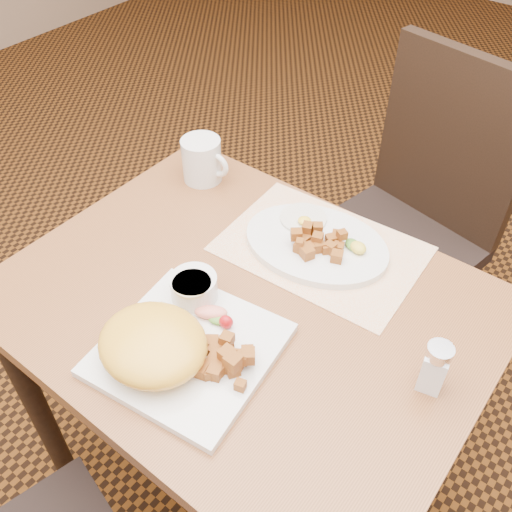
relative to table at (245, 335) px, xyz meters
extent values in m
plane|color=black|center=(0.00, 0.00, -0.64)|extent=(8.00, 8.00, 0.00)
cube|color=brown|center=(0.00, 0.00, 0.09)|extent=(0.90, 0.70, 0.03)
cylinder|color=black|center=(-0.40, -0.30, -0.28)|extent=(0.05, 0.05, 0.71)
cylinder|color=black|center=(-0.40, 0.30, -0.28)|extent=(0.05, 0.05, 0.71)
cylinder|color=black|center=(0.40, 0.30, -0.28)|extent=(0.05, 0.05, 0.71)
cube|color=black|center=(0.03, 0.61, -0.19)|extent=(0.49, 0.49, 0.05)
cylinder|color=black|center=(0.24, 0.75, -0.43)|extent=(0.04, 0.04, 0.42)
cylinder|color=black|center=(0.17, 0.39, -0.43)|extent=(0.04, 0.04, 0.42)
cylinder|color=black|center=(-0.11, 0.82, -0.43)|extent=(0.04, 0.04, 0.42)
cylinder|color=black|center=(-0.18, 0.46, -0.43)|extent=(0.04, 0.04, 0.42)
cube|color=black|center=(0.07, 0.80, 0.08)|extent=(0.42, 0.12, 0.50)
cube|color=white|center=(0.04, 0.21, 0.11)|extent=(0.42, 0.30, 0.00)
cube|color=silver|center=(0.00, -0.16, 0.12)|extent=(0.31, 0.31, 0.02)
ellipsoid|color=yellow|center=(-0.03, -0.21, 0.16)|extent=(0.19, 0.17, 0.07)
ellipsoid|color=yellow|center=(0.00, -0.23, 0.14)|extent=(0.08, 0.07, 0.03)
ellipsoid|color=yellow|center=(-0.09, -0.18, 0.14)|extent=(0.08, 0.07, 0.03)
cylinder|color=silver|center=(-0.07, -0.06, 0.15)|extent=(0.09, 0.09, 0.05)
cylinder|color=beige|center=(-0.06, -0.07, 0.17)|extent=(0.07, 0.07, 0.01)
ellipsoid|color=#387223|center=(0.01, -0.08, 0.13)|extent=(0.05, 0.04, 0.01)
ellipsoid|color=red|center=(0.03, -0.08, 0.14)|extent=(0.03, 0.03, 0.03)
ellipsoid|color=#F28C72|center=(-0.01, -0.08, 0.14)|extent=(0.07, 0.06, 0.02)
cylinder|color=white|center=(-0.03, 0.24, 0.13)|extent=(0.10, 0.10, 0.01)
ellipsoid|color=yellow|center=(-0.02, 0.23, 0.14)|extent=(0.03, 0.03, 0.01)
ellipsoid|color=#387223|center=(0.10, 0.23, 0.13)|extent=(0.05, 0.04, 0.01)
ellipsoid|color=yellow|center=(0.11, 0.23, 0.14)|extent=(0.04, 0.04, 0.02)
cube|color=white|center=(0.36, 0.04, 0.15)|extent=(0.05, 0.05, 0.08)
cylinder|color=silver|center=(0.36, 0.04, 0.20)|extent=(0.05, 0.05, 0.02)
cylinder|color=silver|center=(-0.32, 0.24, 0.16)|extent=(0.09, 0.09, 0.10)
torus|color=silver|center=(-0.28, 0.25, 0.16)|extent=(0.06, 0.02, 0.06)
cube|color=#9A5318|center=(0.08, -0.17, 0.14)|extent=(0.02, 0.02, 0.02)
cube|color=#9A5318|center=(0.08, -0.14, 0.15)|extent=(0.02, 0.03, 0.02)
cube|color=#9A5318|center=(0.06, -0.16, 0.14)|extent=(0.03, 0.03, 0.02)
cube|color=#9A5318|center=(0.07, -0.18, 0.13)|extent=(0.03, 0.03, 0.02)
cube|color=#9A5318|center=(0.08, -0.17, 0.14)|extent=(0.03, 0.03, 0.02)
cube|color=#9A5318|center=(0.05, -0.11, 0.13)|extent=(0.03, 0.03, 0.02)
cube|color=#9A5318|center=(0.09, -0.13, 0.13)|extent=(0.02, 0.02, 0.01)
cube|color=#9A5318|center=(0.10, -0.14, 0.13)|extent=(0.02, 0.02, 0.02)
cube|color=#9A5318|center=(0.10, -0.12, 0.14)|extent=(0.02, 0.02, 0.02)
cube|color=#9A5318|center=(0.10, -0.15, 0.16)|extent=(0.03, 0.03, 0.03)
cube|color=#9A5318|center=(0.10, -0.11, 0.13)|extent=(0.03, 0.03, 0.02)
cube|color=#9A5318|center=(0.13, -0.17, 0.13)|extent=(0.02, 0.02, 0.02)
cube|color=#9A5318|center=(0.05, -0.14, 0.14)|extent=(0.02, 0.02, 0.02)
cube|color=#9A5318|center=(0.09, -0.15, 0.13)|extent=(0.03, 0.03, 0.02)
cube|color=#9A5318|center=(0.10, -0.13, 0.15)|extent=(0.03, 0.03, 0.02)
cube|color=#9A5318|center=(0.10, -0.15, 0.14)|extent=(0.03, 0.03, 0.02)
cube|color=#9A5318|center=(0.08, -0.14, 0.15)|extent=(0.02, 0.02, 0.02)
cube|color=#9A5318|center=(0.11, -0.12, 0.15)|extent=(0.03, 0.03, 0.02)
cube|color=#9A5318|center=(0.07, -0.18, 0.13)|extent=(0.02, 0.02, 0.02)
cube|color=#9A5318|center=(0.10, -0.14, 0.13)|extent=(0.02, 0.02, 0.02)
cube|color=#9A5318|center=(0.03, -0.13, 0.13)|extent=(0.03, 0.03, 0.02)
cube|color=#9A5318|center=(0.08, -0.14, 0.14)|extent=(0.03, 0.03, 0.02)
cube|color=#9A5318|center=(0.06, -0.18, 0.14)|extent=(0.03, 0.03, 0.02)
cube|color=#9A5318|center=(0.08, -0.14, 0.13)|extent=(0.03, 0.03, 0.02)
cube|color=#9A5318|center=(0.06, -0.12, 0.15)|extent=(0.03, 0.02, 0.02)
cube|color=#9A5318|center=(0.08, -0.16, 0.14)|extent=(0.03, 0.03, 0.02)
cube|color=#9A5318|center=(0.04, 0.19, 0.14)|extent=(0.03, 0.03, 0.02)
cube|color=#9A5318|center=(0.07, 0.19, 0.14)|extent=(0.02, 0.02, 0.02)
cube|color=#9A5318|center=(0.04, 0.19, 0.14)|extent=(0.02, 0.02, 0.02)
cube|color=#9A5318|center=(0.06, 0.22, 0.14)|extent=(0.03, 0.03, 0.02)
cube|color=#9A5318|center=(0.04, 0.19, 0.15)|extent=(0.03, 0.03, 0.02)
cube|color=#9A5318|center=(0.01, 0.19, 0.14)|extent=(0.02, 0.02, 0.02)
cube|color=#9A5318|center=(0.02, 0.15, 0.15)|extent=(0.02, 0.02, 0.02)
cube|color=#9A5318|center=(0.07, 0.23, 0.15)|extent=(0.02, 0.02, 0.02)
cube|color=#9A5318|center=(0.05, 0.18, 0.14)|extent=(0.03, 0.03, 0.02)
cube|color=#9A5318|center=(0.01, 0.21, 0.14)|extent=(0.03, 0.03, 0.02)
cube|color=#9A5318|center=(0.05, 0.24, 0.14)|extent=(0.02, 0.02, 0.01)
cube|color=#9A5318|center=(0.03, 0.16, 0.14)|extent=(0.03, 0.03, 0.02)
cube|color=#9A5318|center=(0.00, 0.17, 0.15)|extent=(0.03, 0.03, 0.02)
cube|color=#9A5318|center=(0.02, 0.16, 0.14)|extent=(0.02, 0.02, 0.02)
cube|color=#9A5318|center=(0.01, 0.18, 0.14)|extent=(0.02, 0.02, 0.02)
cube|color=#9A5318|center=(0.09, 0.18, 0.14)|extent=(0.03, 0.03, 0.02)
cube|color=#9A5318|center=(0.08, 0.21, 0.14)|extent=(0.03, 0.03, 0.02)
cube|color=#9A5318|center=(0.01, 0.20, 0.15)|extent=(0.03, 0.03, 0.02)
cube|color=#9A5318|center=(0.02, 0.21, 0.15)|extent=(0.03, 0.03, 0.02)
cube|color=#9A5318|center=(0.00, 0.19, 0.14)|extent=(0.02, 0.02, 0.02)
cube|color=#9A5318|center=(0.04, 0.15, 0.14)|extent=(0.03, 0.03, 0.02)
cube|color=#9A5318|center=(0.04, 0.18, 0.14)|extent=(0.03, 0.03, 0.02)
cube|color=#9A5318|center=(0.06, 0.19, 0.14)|extent=(0.03, 0.03, 0.02)
camera|label=1|loc=(0.46, -0.56, 0.91)|focal=40.00mm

